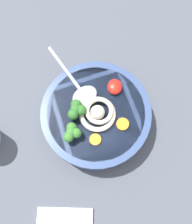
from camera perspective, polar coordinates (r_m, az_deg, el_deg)
table_slab at (r=65.96cm, az=2.24°, el=0.58°), size 90.64×90.64×3.63cm
soup_bowl at (r=59.87cm, az=0.00°, el=-0.88°), size 25.29×25.29×6.90cm
noodle_pile at (r=55.43cm, az=0.45°, el=-0.19°), size 9.04×8.86×3.63cm
soup_spoon at (r=57.49cm, az=-3.37°, el=4.77°), size 15.41×13.59×1.60cm
chili_sauce_dollop at (r=57.88cm, az=4.29°, el=5.75°), size 3.78×3.41×1.70cm
broccoli_floret_rear at (r=54.58cm, az=-4.47°, el=0.54°), size 4.64×3.99×3.67cm
broccoli_floret_far at (r=53.58cm, az=-5.53°, el=-4.66°), size 4.37×3.76×3.45cm
carrot_slice_near_spoon at (r=55.87cm, az=6.05°, el=-2.76°), size 2.79×2.79×0.74cm
carrot_slice_center at (r=55.05cm, az=-0.16°, el=-6.26°), size 2.54×2.54×0.42cm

